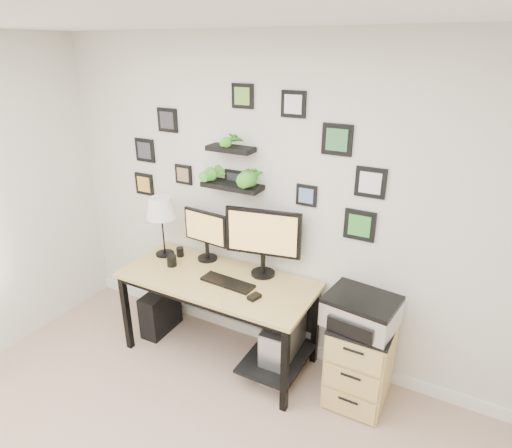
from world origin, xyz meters
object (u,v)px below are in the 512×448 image
Objects in this scene: pc_tower_black at (161,311)px; file_cabinet at (361,360)px; mug at (172,261)px; pc_tower_grey at (283,347)px; table_lamp at (161,209)px; desk at (224,290)px; printer at (361,311)px; monitor_right at (263,237)px; monitor_left at (206,232)px.

pc_tower_black is 1.86m from file_cabinet.
mug is 1.17m from pc_tower_grey.
table_lamp is at bearing 75.87° from pc_tower_black.
file_cabinet is at bearing 2.90° from desk.
pc_tower_grey is (1.24, 0.02, 0.04)m from pc_tower_black.
table_lamp is 1.54m from pc_tower_grey.
table_lamp is 1.85m from printer.
table_lamp is (-0.94, -0.09, 0.10)m from monitor_right.
monitor_left is 0.87× the size of printer.
monitor_right is 0.90m from pc_tower_grey.
desk is 0.82m from pc_tower_black.
monitor_right is 1.50× the size of pc_tower_black.
pc_tower_grey is (0.83, -0.18, -0.77)m from monitor_left.
pc_tower_grey is 0.74× the size of file_cabinet.
table_lamp is (-0.68, 0.10, 0.56)m from desk.
desk is at bearing -177.68° from pc_tower_grey.
pc_tower_grey is (1.21, -0.08, -0.94)m from table_lamp.
pc_tower_grey is at bearing -0.49° from pc_tower_black.
monitor_right is 1.23× the size of pc_tower_grey.
desk is at bearing 4.28° from mug.
pc_tower_black is (-0.21, 0.03, -0.59)m from mug.
pc_tower_grey is at bearing -12.32° from monitor_left.
table_lamp is at bearing 177.17° from printer.
file_cabinet is (1.64, 0.09, -0.46)m from mug.
desk is 3.56× the size of monitor_left.
table_lamp reaches higher than pc_tower_grey.
desk is 2.96× the size of table_lamp.
pc_tower_black is 0.78× the size of printer.
file_cabinet is (1.85, 0.06, 0.13)m from pc_tower_black.
monitor_left is at bearing 145.37° from desk.
desk is at bearing -34.63° from monitor_left.
printer reaches higher than pc_tower_black.
desk is 0.52m from mug.
mug is at bearing -129.53° from monitor_left.
pc_tower_grey is 0.96× the size of printer.
monitor_left reaches higher than mug.
printer is (1.81, -0.09, -0.40)m from table_lamp.
pc_tower_black is 0.61× the size of file_cabinet.
monitor_right reaches higher than desk.
table_lamp is at bearing 143.84° from mug.
monitor_right reaches higher than monitor_left.
mug reaches higher than desk.
printer is at bearing -0.79° from pc_tower_grey.
monitor_right reaches higher than table_lamp.
file_cabinet is at bearing -8.39° from monitor_right.
printer is (1.42, -0.19, -0.23)m from monitor_left.
printer is at bearing -7.58° from monitor_left.
monitor_right is at bearing 9.60° from pc_tower_black.
printer is at bearing -11.52° from monitor_right.
mug is at bearing -10.52° from pc_tower_black.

